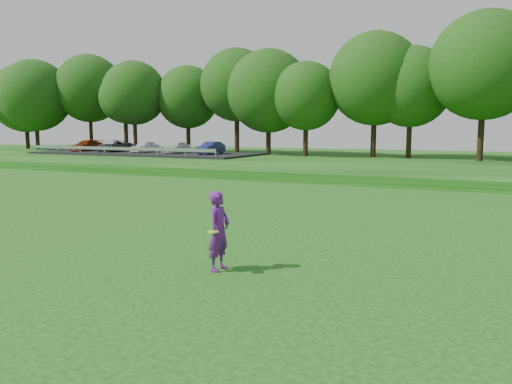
% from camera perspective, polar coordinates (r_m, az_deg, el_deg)
% --- Properties ---
extents(ground, '(140.00, 140.00, 0.00)m').
position_cam_1_polar(ground, '(12.87, -20.00, -7.74)').
color(ground, '#15410C').
rests_on(ground, ground).
extents(berm, '(130.00, 30.00, 0.60)m').
position_cam_1_polar(berm, '(43.64, 13.90, 3.20)').
color(berm, '#15410C').
rests_on(berm, ground).
extents(walking_path, '(130.00, 1.60, 0.04)m').
position_cam_1_polar(walking_path, '(30.16, 8.31, 1.07)').
color(walking_path, gray).
rests_on(walking_path, ground).
extents(treeline, '(104.00, 7.00, 15.00)m').
position_cam_1_polar(treeline, '(47.71, 15.22, 12.87)').
color(treeline, '#184710').
rests_on(treeline, berm).
extents(parking_lot, '(24.00, 9.00, 1.38)m').
position_cam_1_polar(parking_lot, '(53.33, -13.16, 4.71)').
color(parking_lot, black).
rests_on(parking_lot, berm).
extents(woman, '(0.45, 0.84, 1.84)m').
position_cam_1_polar(woman, '(11.42, -4.26, -4.47)').
color(woman, '#641C7E').
rests_on(woman, ground).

